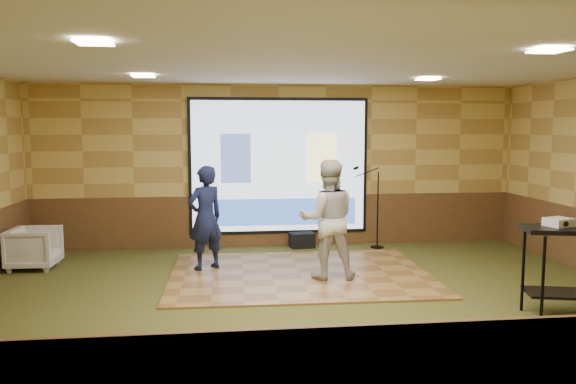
{
  "coord_description": "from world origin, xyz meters",
  "views": [
    {
      "loc": [
        -1.07,
        -6.87,
        2.2
      ],
      "look_at": [
        -0.13,
        0.98,
        1.3
      ],
      "focal_mm": 35.0,
      "sensor_mm": 36.0,
      "label": 1
    }
  ],
  "objects": [
    {
      "name": "ground",
      "position": [
        0.0,
        0.0,
        0.0
      ],
      "size": [
        9.0,
        9.0,
        0.0
      ],
      "primitive_type": "plane",
      "color": "#303B1B",
      "rests_on": "ground"
    },
    {
      "name": "room_shell",
      "position": [
        0.0,
        0.0,
        2.09
      ],
      "size": [
        9.04,
        7.04,
        3.02
      ],
      "color": "tan",
      "rests_on": "ground"
    },
    {
      "name": "wainscot_back",
      "position": [
        0.0,
        3.48,
        0.47
      ],
      "size": [
        9.0,
        0.04,
        0.95
      ],
      "primitive_type": "cube",
      "color": "#512E1B",
      "rests_on": "ground"
    },
    {
      "name": "projector_screen",
      "position": [
        0.0,
        3.44,
        1.47
      ],
      "size": [
        3.32,
        0.06,
        2.52
      ],
      "color": "black",
      "rests_on": "room_shell"
    },
    {
      "name": "downlight_nw",
      "position": [
        -2.2,
        1.8,
        2.97
      ],
      "size": [
        0.32,
        0.32,
        0.02
      ],
      "primitive_type": "cube",
      "color": "#FFEDBF",
      "rests_on": "room_shell"
    },
    {
      "name": "downlight_ne",
      "position": [
        2.2,
        1.8,
        2.97
      ],
      "size": [
        0.32,
        0.32,
        0.02
      ],
      "primitive_type": "cube",
      "color": "#FFEDBF",
      "rests_on": "room_shell"
    },
    {
      "name": "downlight_sw",
      "position": [
        -2.2,
        -1.5,
        2.97
      ],
      "size": [
        0.32,
        0.32,
        0.02
      ],
      "primitive_type": "cube",
      "color": "#FFEDBF",
      "rests_on": "room_shell"
    },
    {
      "name": "downlight_se",
      "position": [
        2.2,
        -1.5,
        2.97
      ],
      "size": [
        0.32,
        0.32,
        0.02
      ],
      "primitive_type": "cube",
      "color": "#FFEDBF",
      "rests_on": "room_shell"
    },
    {
      "name": "dance_floor",
      "position": [
        0.09,
        1.31,
        0.01
      ],
      "size": [
        3.91,
        3.01,
        0.03
      ],
      "primitive_type": "cube",
      "rotation": [
        0.0,
        0.0,
        -0.02
      ],
      "color": "olive",
      "rests_on": "ground"
    },
    {
      "name": "player_left",
      "position": [
        -1.32,
        1.75,
        0.83
      ],
      "size": [
        0.7,
        0.64,
        1.61
      ],
      "primitive_type": "imported",
      "rotation": [
        0.0,
        0.0,
        3.7
      ],
      "color": "#121839",
      "rests_on": "dance_floor"
    },
    {
      "name": "player_right",
      "position": [
        0.45,
        1.01,
        0.89
      ],
      "size": [
        0.87,
        0.7,
        1.73
      ],
      "primitive_type": "imported",
      "rotation": [
        0.0,
        0.0,
        3.09
      ],
      "color": "#BCB6AC",
      "rests_on": "dance_floor"
    },
    {
      "name": "av_table",
      "position": [
        2.95,
        -0.86,
        0.75
      ],
      "size": [
        1.0,
        0.53,
        1.05
      ],
      "rotation": [
        0.0,
        0.0,
        -0.25
      ],
      "color": "black",
      "rests_on": "ground"
    },
    {
      "name": "projector",
      "position": [
        2.88,
        -0.77,
        1.1
      ],
      "size": [
        0.35,
        0.32,
        0.1
      ],
      "primitive_type": "cube",
      "rotation": [
        0.0,
        0.0,
        0.31
      ],
      "color": "silver",
      "rests_on": "av_table"
    },
    {
      "name": "mic_stand",
      "position": [
        1.73,
        3.07,
        0.49
      ],
      "size": [
        0.6,
        0.24,
        1.52
      ],
      "rotation": [
        0.0,
        0.0,
        -0.4
      ],
      "color": "black",
      "rests_on": "ground"
    },
    {
      "name": "banquet_chair",
      "position": [
        -4.0,
        2.2,
        0.33
      ],
      "size": [
        0.74,
        0.73,
        0.66
      ],
      "primitive_type": "imported",
      "rotation": [
        0.0,
        0.0,
        1.54
      ],
      "color": "gray",
      "rests_on": "ground"
    },
    {
      "name": "duffel_bag",
      "position": [
        0.4,
        3.25,
        0.14
      ],
      "size": [
        0.47,
        0.35,
        0.27
      ],
      "primitive_type": "cube",
      "rotation": [
        0.0,
        0.0,
        0.12
      ],
      "color": "black",
      "rests_on": "ground"
    }
  ]
}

